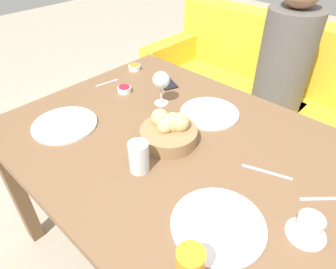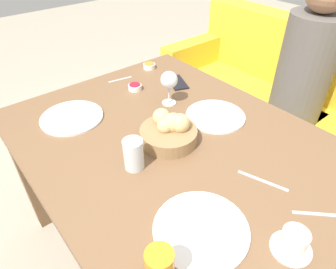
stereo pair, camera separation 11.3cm
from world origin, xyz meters
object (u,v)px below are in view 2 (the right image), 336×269
object	(u,v)px
plate_near_right	(201,229)
juice_glass	(160,269)
couch	(277,112)
water_tumbler	(133,154)
seated_person	(296,101)
cell_phone	(177,82)
wine_glass	(169,81)
spoon_coffee	(120,80)
coffee_cup	(293,242)
bread_basket	(169,131)
fork_silver	(263,181)
jam_bowl_honey	(149,66)
plate_far_center	(216,116)
jam_bowl_berry	(135,87)
plate_near_left	(72,117)
knife_silver	(322,214)

from	to	relation	value
plate_near_right	juice_glass	bearing A→B (deg)	-76.70
couch	water_tumbler	xyz separation A→B (m)	(0.22, -1.33, 0.49)
seated_person	cell_phone	distance (m)	0.76
seated_person	wine_glass	xyz separation A→B (m)	(-0.20, -0.82, 0.32)
plate_near_right	spoon_coffee	xyz separation A→B (m)	(-0.91, 0.31, -0.00)
water_tumbler	wine_glass	xyz separation A→B (m)	(-0.25, 0.36, 0.06)
juice_glass	cell_phone	distance (m)	1.02
plate_near_right	spoon_coffee	world-z (taller)	plate_near_right
cell_phone	coffee_cup	bearing A→B (deg)	-22.82
plate_near_right	coffee_cup	distance (m)	0.24
bread_basket	wine_glass	bearing A→B (deg)	140.52
juice_glass	fork_silver	distance (m)	0.47
wine_glass	jam_bowl_honey	xyz separation A→B (m)	(-0.35, 0.15, -0.10)
couch	plate_near_right	size ratio (longest dim) A/B	6.08
water_tumbler	cell_phone	xyz separation A→B (m)	(-0.37, 0.51, -0.05)
juice_glass	water_tumbler	distance (m)	0.41
plate_far_center	coffee_cup	distance (m)	0.63
plate_far_center	wine_glass	world-z (taller)	wine_glass
couch	jam_bowl_berry	distance (m)	1.13
plate_near_left	fork_silver	size ratio (longest dim) A/B	1.61
wine_glass	knife_silver	xyz separation A→B (m)	(0.76, -0.05, -0.11)
plate_near_right	spoon_coffee	size ratio (longest dim) A/B	2.13
plate_near_right	wine_glass	xyz separation A→B (m)	(-0.57, 0.36, 0.11)
jam_bowl_berry	fork_silver	bearing A→B (deg)	-1.79
bread_basket	jam_bowl_honey	bearing A→B (deg)	150.20
plate_far_center	juice_glass	world-z (taller)	juice_glass
plate_near_left	seated_person	bearing A→B (deg)	73.21
bread_basket	plate_near_left	world-z (taller)	bread_basket
seated_person	bread_basket	xyz separation A→B (m)	(0.01, -0.99, 0.25)
plate_far_center	knife_silver	size ratio (longest dim) A/B	1.99
juice_glass	jam_bowl_berry	xyz separation A→B (m)	(-0.82, 0.49, -0.05)
fork_silver	spoon_coffee	bearing A→B (deg)	178.55
couch	coffee_cup	world-z (taller)	couch
couch	plate_far_center	xyz separation A→B (m)	(0.19, -0.89, 0.44)
wine_glass	jam_bowl_berry	distance (m)	0.23
juice_glass	coffee_cup	bearing A→B (deg)	65.07
plate_near_right	jam_bowl_berry	xyz separation A→B (m)	(-0.78, 0.31, 0.01)
bread_basket	spoon_coffee	bearing A→B (deg)	167.46
water_tumbler	plate_far_center	bearing A→B (deg)	94.16
plate_far_center	spoon_coffee	distance (m)	0.57
water_tumbler	coffee_cup	xyz separation A→B (m)	(0.52, 0.14, -0.02)
knife_silver	spoon_coffee	world-z (taller)	same
coffee_cup	jam_bowl_berry	bearing A→B (deg)	170.03
seated_person	bread_basket	distance (m)	1.02
bread_basket	knife_silver	size ratio (longest dim) A/B	1.71
plate_near_left	knife_silver	bearing A→B (deg)	20.44
water_tumbler	wine_glass	distance (m)	0.44
jam_bowl_honey	couch	bearing A→B (deg)	65.05
jam_bowl_berry	jam_bowl_honey	xyz separation A→B (m)	(-0.15, 0.20, 0.00)
bread_basket	plate_near_right	xyz separation A→B (m)	(0.37, -0.19, -0.04)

